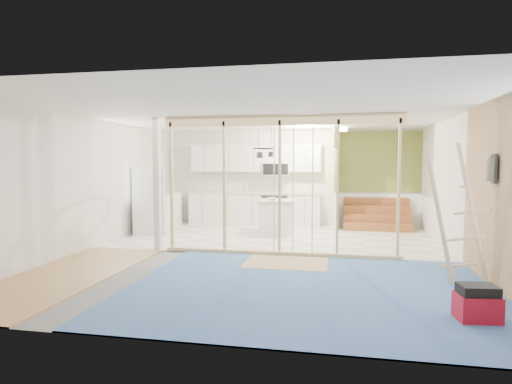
% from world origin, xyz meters
% --- Properties ---
extents(room, '(7.01, 8.01, 2.61)m').
position_xyz_m(room, '(0.00, 0.00, 1.30)').
color(room, slate).
rests_on(room, ground).
extents(floor_overlays, '(7.00, 8.00, 0.03)m').
position_xyz_m(floor_overlays, '(0.07, 0.06, 0.01)').
color(floor_overlays, white).
rests_on(floor_overlays, room).
extents(stud_frame, '(4.66, 0.14, 2.60)m').
position_xyz_m(stud_frame, '(-0.24, -0.00, 1.59)').
color(stud_frame, tan).
rests_on(stud_frame, room).
extents(base_cabinets, '(4.45, 2.24, 0.93)m').
position_xyz_m(base_cabinets, '(-1.61, 3.36, 0.47)').
color(base_cabinets, white).
rests_on(base_cabinets, room).
extents(upper_cabinets, '(3.60, 0.41, 0.85)m').
position_xyz_m(upper_cabinets, '(-0.84, 3.82, 1.82)').
color(upper_cabinets, white).
rests_on(upper_cabinets, room).
extents(green_partition, '(2.25, 1.51, 2.60)m').
position_xyz_m(green_partition, '(2.04, 3.66, 0.94)').
color(green_partition, olive).
rests_on(green_partition, room).
extents(pot_rack, '(0.52, 0.52, 0.72)m').
position_xyz_m(pot_rack, '(-0.31, 1.89, 2.00)').
color(pot_rack, black).
rests_on(pot_rack, room).
extents(sheathing_panel, '(0.02, 4.00, 2.60)m').
position_xyz_m(sheathing_panel, '(3.48, -2.00, 1.30)').
color(sheathing_panel, tan).
rests_on(sheathing_panel, room).
extents(electrical_panel, '(0.04, 0.30, 0.40)m').
position_xyz_m(electrical_panel, '(3.43, -1.40, 1.65)').
color(electrical_panel, '#353439').
rests_on(electrical_panel, room).
extents(ceiling_light, '(0.32, 0.32, 0.08)m').
position_xyz_m(ceiling_light, '(1.40, 3.00, 2.54)').
color(ceiling_light, '#FFEABF').
rests_on(ceiling_light, room).
extents(fridge, '(0.89, 0.86, 1.62)m').
position_xyz_m(fridge, '(-3.10, 1.80, 0.81)').
color(fridge, silver).
rests_on(fridge, room).
extents(island, '(0.88, 0.88, 0.83)m').
position_xyz_m(island, '(-0.08, 2.34, 0.41)').
color(island, white).
rests_on(island, room).
extents(bowl, '(0.26, 0.26, 0.06)m').
position_xyz_m(bowl, '(-0.19, 2.29, 0.86)').
color(bowl, silver).
rests_on(bowl, island).
extents(soap_bottle_a, '(0.16, 0.16, 0.32)m').
position_xyz_m(soap_bottle_a, '(-1.14, 3.64, 1.09)').
color(soap_bottle_a, '#9DA2AF').
rests_on(soap_bottle_a, base_cabinets).
extents(soap_bottle_b, '(0.11, 0.12, 0.21)m').
position_xyz_m(soap_bottle_b, '(0.70, 3.66, 1.03)').
color(soap_bottle_b, silver).
rests_on(soap_bottle_b, base_cabinets).
extents(toolbox, '(0.47, 0.37, 0.41)m').
position_xyz_m(toolbox, '(2.86, -2.86, 0.20)').
color(toolbox, maroon).
rests_on(toolbox, room).
extents(ladder, '(1.05, 0.24, 2.01)m').
position_xyz_m(ladder, '(3.04, -1.38, 1.03)').
color(ladder, '#D7AC83').
rests_on(ladder, room).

